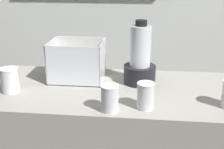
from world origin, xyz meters
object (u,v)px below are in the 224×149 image
(carrot_display_bin, at_px, (77,67))
(juice_cup_pomegranate_left, at_px, (110,100))
(juice_cup_pomegranate_far_left, at_px, (10,82))
(blender_pitcher, at_px, (140,61))
(juice_cup_pomegranate_middle, at_px, (145,97))

(carrot_display_bin, distance_m, juice_cup_pomegranate_left, 0.45)
(carrot_display_bin, relative_size, juice_cup_pomegranate_far_left, 2.32)
(juice_cup_pomegranate_far_left, bearing_deg, blender_pitcher, 17.02)
(blender_pitcher, height_order, juice_cup_pomegranate_far_left, blender_pitcher)
(juice_cup_pomegranate_left, xyz_separation_m, juice_cup_pomegranate_middle, (0.16, 0.04, 0.00))
(carrot_display_bin, height_order, blender_pitcher, blender_pitcher)
(blender_pitcher, xyz_separation_m, juice_cup_pomegranate_far_left, (-0.66, -0.20, -0.07))
(blender_pitcher, distance_m, juice_cup_pomegranate_far_left, 0.70)
(carrot_display_bin, xyz_separation_m, juice_cup_pomegranate_left, (0.24, -0.38, -0.02))
(blender_pitcher, relative_size, juice_cup_pomegranate_left, 2.86)
(carrot_display_bin, relative_size, juice_cup_pomegranate_left, 2.43)
(carrot_display_bin, distance_m, juice_cup_pomegranate_far_left, 0.38)
(blender_pitcher, relative_size, juice_cup_pomegranate_far_left, 2.73)
(blender_pitcher, relative_size, juice_cup_pomegranate_middle, 2.81)
(carrot_display_bin, bearing_deg, juice_cup_pomegranate_left, -58.47)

